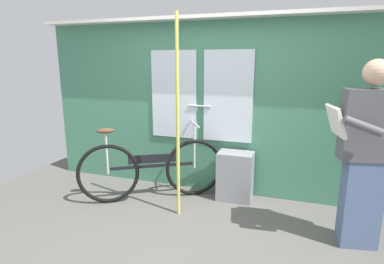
{
  "coord_description": "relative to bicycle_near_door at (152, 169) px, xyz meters",
  "views": [
    {
      "loc": [
        0.95,
        -2.39,
        1.65
      ],
      "look_at": [
        -0.17,
        0.91,
        0.86
      ],
      "focal_mm": 29.4,
      "sensor_mm": 36.0,
      "label": 1
    }
  ],
  "objects": [
    {
      "name": "ground_plane",
      "position": [
        0.65,
        -0.84,
        -0.4
      ],
      "size": [
        5.63,
        4.34,
        0.04
      ],
      "primitive_type": "cube",
      "color": "#56544F"
    },
    {
      "name": "train_door_wall",
      "position": [
        0.65,
        0.52,
        0.75
      ],
      "size": [
        4.63,
        0.28,
        2.15
      ],
      "color": "#427F60",
      "rests_on": "ground_plane"
    },
    {
      "name": "bicycle_near_door",
      "position": [
        0.0,
        0.0,
        0.0
      ],
      "size": [
        1.52,
        0.94,
        0.93
      ],
      "rotation": [
        0.0,
        0.0,
        0.54
      ],
      "color": "black",
      "rests_on": "ground_plane"
    },
    {
      "name": "passenger_reading_newspaper",
      "position": [
        2.18,
        -0.29,
        0.5
      ],
      "size": [
        0.6,
        0.53,
        1.66
      ],
      "rotation": [
        0.0,
        0.0,
        3.33
      ],
      "color": "slate",
      "rests_on": "ground_plane"
    },
    {
      "name": "trash_bin_by_wall",
      "position": [
        0.95,
        0.31,
        -0.09
      ],
      "size": [
        0.41,
        0.28,
        0.59
      ],
      "primitive_type": "cube",
      "color": "gray",
      "rests_on": "ground_plane"
    },
    {
      "name": "handrail_pole",
      "position": [
        0.44,
        -0.25,
        0.68
      ],
      "size": [
        0.04,
        0.04,
        2.11
      ],
      "primitive_type": "cylinder",
      "color": "#C6C14C",
      "rests_on": "ground_plane"
    }
  ]
}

